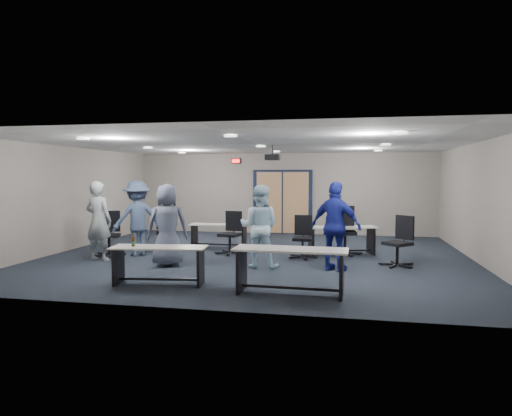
% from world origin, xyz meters
% --- Properties ---
extents(floor, '(10.00, 10.00, 0.00)m').
position_xyz_m(floor, '(0.00, 0.00, 0.00)').
color(floor, black).
rests_on(floor, ground).
extents(back_wall, '(10.00, 0.04, 2.70)m').
position_xyz_m(back_wall, '(0.00, 4.50, 1.35)').
color(back_wall, gray).
rests_on(back_wall, floor).
extents(front_wall, '(10.00, 0.04, 2.70)m').
position_xyz_m(front_wall, '(0.00, -4.50, 1.35)').
color(front_wall, gray).
rests_on(front_wall, floor).
extents(left_wall, '(0.04, 9.00, 2.70)m').
position_xyz_m(left_wall, '(-5.00, 0.00, 1.35)').
color(left_wall, gray).
rests_on(left_wall, floor).
extents(right_wall, '(0.04, 9.00, 2.70)m').
position_xyz_m(right_wall, '(5.00, 0.00, 1.35)').
color(right_wall, gray).
rests_on(right_wall, floor).
extents(ceiling, '(10.00, 9.00, 0.04)m').
position_xyz_m(ceiling, '(0.00, 0.00, 2.70)').
color(ceiling, white).
rests_on(ceiling, back_wall).
extents(double_door, '(2.00, 0.07, 2.20)m').
position_xyz_m(double_door, '(0.00, 4.46, 1.05)').
color(double_door, black).
rests_on(double_door, back_wall).
extents(exit_sign, '(0.32, 0.07, 0.18)m').
position_xyz_m(exit_sign, '(-1.60, 4.44, 2.45)').
color(exit_sign, black).
rests_on(exit_sign, back_wall).
extents(ceiling_projector, '(0.35, 0.32, 0.37)m').
position_xyz_m(ceiling_projector, '(0.30, 0.50, 2.40)').
color(ceiling_projector, black).
rests_on(ceiling_projector, ceiling).
extents(ceiling_can_lights, '(6.24, 5.74, 0.02)m').
position_xyz_m(ceiling_can_lights, '(0.00, 0.25, 2.67)').
color(ceiling_can_lights, white).
rests_on(ceiling_can_lights, ceiling).
extents(table_front_left, '(1.74, 0.77, 0.94)m').
position_xyz_m(table_front_left, '(-1.16, -3.16, 0.47)').
color(table_front_left, beige).
rests_on(table_front_left, floor).
extents(table_front_right, '(1.88, 0.67, 0.75)m').
position_xyz_m(table_front_right, '(1.22, -3.36, 0.52)').
color(table_front_right, beige).
rests_on(table_front_right, floor).
extents(table_back_left, '(1.58, 0.54, 0.74)m').
position_xyz_m(table_back_left, '(-1.26, 1.13, 0.44)').
color(table_back_left, beige).
rests_on(table_back_left, floor).
extents(table_back_right, '(1.80, 1.05, 0.69)m').
position_xyz_m(table_back_right, '(2.00, 0.67, 0.47)').
color(table_back_right, beige).
rests_on(table_back_right, floor).
extents(chair_back_a, '(0.82, 0.82, 0.98)m').
position_xyz_m(chair_back_a, '(-2.61, 0.60, 0.49)').
color(chair_back_a, black).
rests_on(chair_back_a, floor).
extents(chair_back_b, '(0.80, 0.80, 1.06)m').
position_xyz_m(chair_back_b, '(-0.72, 0.17, 0.53)').
color(chair_back_b, black).
rests_on(chair_back_b, floor).
extents(chair_back_c, '(0.64, 0.64, 1.01)m').
position_xyz_m(chair_back_c, '(1.11, -0.05, 0.50)').
color(chair_back_c, black).
rests_on(chair_back_c, floor).
extents(chair_back_d, '(0.83, 0.83, 1.20)m').
position_xyz_m(chair_back_d, '(2.09, 0.63, 0.60)').
color(chair_back_d, black).
rests_on(chair_back_d, floor).
extents(chair_loose_left, '(0.86, 0.86, 1.09)m').
position_xyz_m(chair_loose_left, '(-3.51, -0.67, 0.54)').
color(chair_loose_left, black).
rests_on(chair_loose_left, floor).
extents(chair_loose_right, '(0.97, 0.97, 1.09)m').
position_xyz_m(chair_loose_right, '(3.19, -0.65, 0.54)').
color(chair_loose_right, black).
rests_on(chair_loose_right, floor).
extents(person_gray, '(0.72, 0.53, 1.83)m').
position_xyz_m(person_gray, '(-3.46, -1.23, 0.92)').
color(person_gray, '#90999D').
rests_on(person_gray, floor).
extents(person_plaid, '(1.02, 0.85, 1.77)m').
position_xyz_m(person_plaid, '(-1.66, -1.53, 0.89)').
color(person_plaid, '#4F566C').
rests_on(person_plaid, floor).
extents(person_lightblue, '(0.87, 0.69, 1.75)m').
position_xyz_m(person_lightblue, '(0.31, -1.30, 0.87)').
color(person_lightblue, '#BEE6FC').
rests_on(person_lightblue, floor).
extents(person_navy, '(1.16, 0.85, 1.83)m').
position_xyz_m(person_navy, '(1.91, -1.35, 0.92)').
color(person_navy, navy).
rests_on(person_navy, floor).
extents(person_back, '(1.35, 1.27, 1.83)m').
position_xyz_m(person_back, '(-2.87, -0.46, 0.92)').
color(person_back, '#3D4E6D').
rests_on(person_back, floor).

